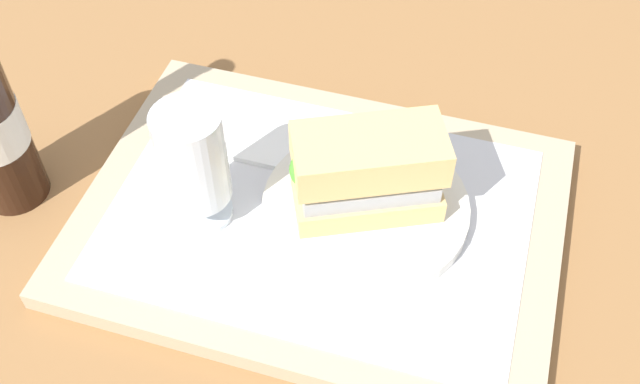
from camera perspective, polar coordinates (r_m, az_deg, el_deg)
The scene contains 7 objects.
ground_plane at distance 0.72m, azimuth -0.00°, elevation -2.54°, with size 3.00×3.00×0.00m, color olive.
tray at distance 0.72m, azimuth -0.00°, elevation -2.05°, with size 0.44×0.32×0.02m, color tan.
placemat at distance 0.71m, azimuth -0.00°, elevation -1.53°, with size 0.38×0.27×0.00m, color silver.
plate at distance 0.70m, azimuth 3.42°, elevation -1.17°, with size 0.19×0.19×0.01m, color silver.
sandwich at distance 0.66m, azimuth 3.33°, elevation 1.50°, with size 0.14×0.11×0.08m.
beer_glass at distance 0.66m, azimuth -9.43°, elevation 2.10°, with size 0.06×0.06×0.12m.
napkin_folded at distance 0.76m, azimuth -2.79°, elevation 3.72°, with size 0.09×0.07×0.01m, color white.
Camera 1 is at (-0.13, 0.42, 0.58)m, focal length 42.83 mm.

